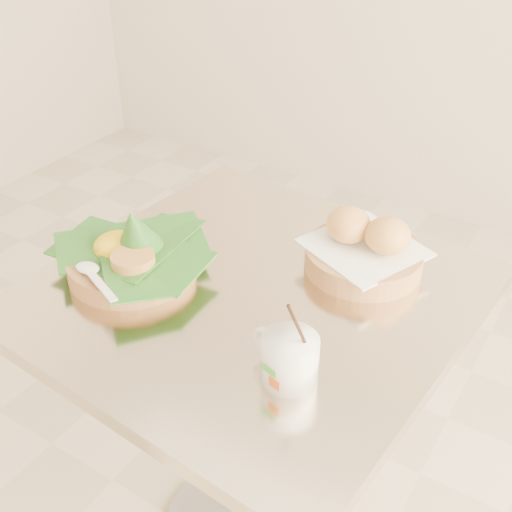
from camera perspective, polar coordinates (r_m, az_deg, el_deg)
The scene contains 4 objects.
cafe_table at distance 1.27m, azimuth -0.29°, elevation -10.93°, with size 0.75×0.75×0.75m.
rice_basket at distance 1.16m, azimuth -11.12°, elevation 0.15°, with size 0.29×0.29×0.14m.
bread_basket at distance 1.17m, azimuth 9.63°, elevation 0.58°, with size 0.23×0.23×0.11m.
coffee_mug at distance 0.93m, azimuth 2.90°, elevation -8.96°, with size 0.12×0.09×0.15m.
Camera 1 is at (0.66, -0.70, 1.42)m, focal length 45.00 mm.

